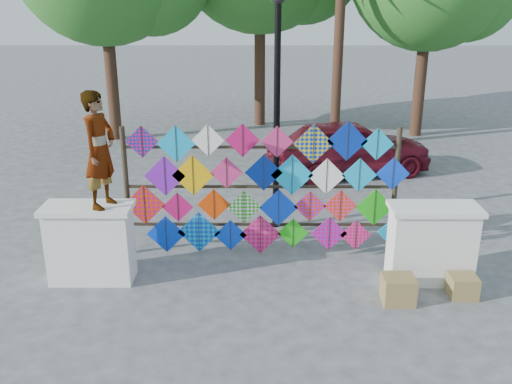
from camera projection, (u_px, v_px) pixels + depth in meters
ground at (261, 274)px, 9.42m from camera, size 80.00×80.00×0.00m
parapet_left at (90, 243)px, 9.02m from camera, size 1.40×0.65×1.28m
parapet_right at (431, 244)px, 9.00m from camera, size 1.40×0.65×1.28m
kite_rack at (263, 190)px, 9.70m from camera, size 4.93×0.24×2.41m
vendor_woman at (100, 150)px, 8.51m from camera, size 0.61×0.75×1.79m
sedan at (349, 147)px, 14.28m from camera, size 4.38×2.62×1.40m
lamppost at (277, 91)px, 10.39m from camera, size 0.28×0.28×4.46m
cardboard_box_near at (398, 289)px, 8.51m from camera, size 0.47×0.42×0.42m
cardboard_box_far at (463, 286)px, 8.68m from camera, size 0.41×0.38×0.34m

